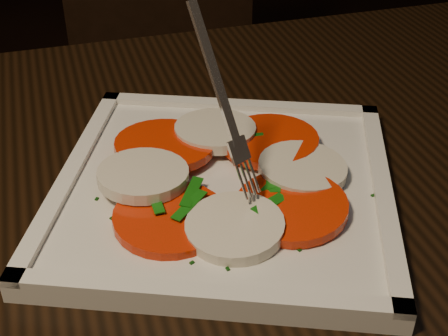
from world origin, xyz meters
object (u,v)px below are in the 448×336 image
Objects in this scene: table at (307,279)px; fork at (215,97)px; chair at (165,47)px; plate at (224,189)px.

fork reaches higher than table.
chair reaches higher than plate.
table is 1.37× the size of chair.
plate reaches higher than table.
plate is (-0.08, 0.02, 0.11)m from table.
chair is 0.91m from fork.
plate is 2.00× the size of fork.
plate is at bearing 17.64° from fork.
table is 4.48× the size of plate.
plate is 0.10m from fork.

